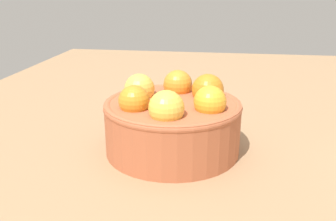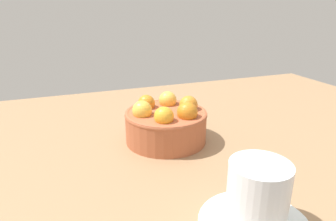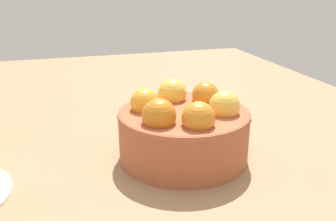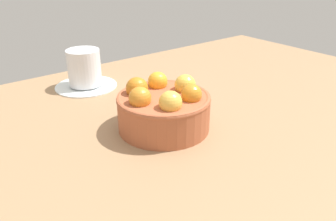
{
  "view_description": "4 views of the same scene",
  "coord_description": "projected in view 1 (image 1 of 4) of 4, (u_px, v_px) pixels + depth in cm",
  "views": [
    {
      "loc": [
        41.02,
        5.63,
        19.51
      ],
      "look_at": [
        -1.3,
        -0.75,
        4.65
      ],
      "focal_mm": 39.5,
      "sensor_mm": 36.0,
      "label": 1
    },
    {
      "loc": [
        19.11,
        52.7,
        26.53
      ],
      "look_at": [
        -0.71,
        -0.75,
        6.12
      ],
      "focal_mm": 32.33,
      "sensor_mm": 36.0,
      "label": 2
    },
    {
      "loc": [
        -40.51,
        14.25,
        21.75
      ],
      "look_at": [
        1.46,
        1.6,
        5.94
      ],
      "focal_mm": 39.87,
      "sensor_mm": 36.0,
      "label": 3
    },
    {
      "loc": [
        -32.61,
        -42.94,
        28.8
      ],
      "look_at": [
        0.01,
        -1.2,
        3.86
      ],
      "focal_mm": 36.44,
      "sensor_mm": 36.0,
      "label": 4
    }
  ],
  "objects": [
    {
      "name": "ground_plane",
      "position": [
        172.0,
        167.0,
        0.46
      ],
      "size": [
        135.86,
        81.64,
        4.85
      ],
      "primitive_type": "cube",
      "color": "#997551"
    },
    {
      "name": "terracotta_bowl",
      "position": [
        173.0,
        119.0,
        0.44
      ],
      "size": [
        16.33,
        16.33,
        9.03
      ],
      "color": "#AD5938",
      "rests_on": "ground_plane"
    }
  ]
}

